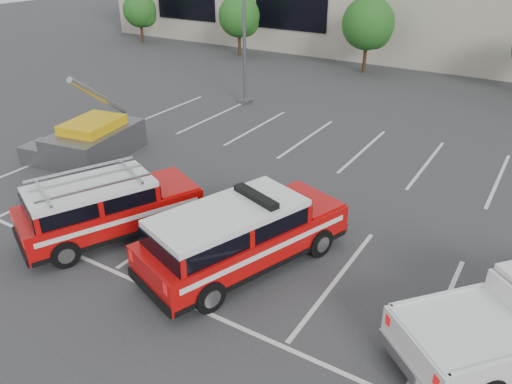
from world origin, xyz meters
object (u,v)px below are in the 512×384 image
tree_mid_left (369,25)px  utility_rig (91,140)px  tree_far_left (141,12)px  tree_left (240,18)px  fire_chief_suv (242,239)px  ladder_suv (107,211)px  light_pole_left (244,3)px

tree_mid_left → utility_rig: 20.23m
tree_far_left → utility_rig: (15.55, -19.60, -1.80)m
tree_far_left → tree_left: size_ratio=0.90×
fire_chief_suv → tree_left: bearing=142.7°
tree_mid_left → utility_rig: tree_mid_left is taller
fire_chief_suv → utility_rig: size_ratio=1.40×
tree_mid_left → ladder_suv: bearing=-88.2°
tree_left → utility_rig: tree_left is taller
fire_chief_suv → ladder_suv: 4.41m
fire_chief_suv → utility_rig: utility_rig is taller
tree_left → utility_rig: 20.48m
tree_far_left → tree_left: 10.00m
light_pole_left → tree_left: bearing=124.5°
light_pole_left → tree_mid_left: bearing=72.9°
tree_far_left → fire_chief_suv: size_ratio=0.63×
tree_far_left → ladder_suv: size_ratio=0.71×
tree_mid_left → light_pole_left: size_ratio=0.47×
tree_left → tree_mid_left: 10.00m
ladder_suv → tree_far_left: bearing=156.1°
tree_mid_left → light_pole_left: (-3.09, -10.05, 2.14)m
ladder_suv → utility_rig: size_ratio=1.25×
tree_left → fire_chief_suv: size_ratio=0.70×
tree_far_left → ladder_suv: 31.43m
fire_chief_suv → light_pole_left: bearing=141.9°
ladder_suv → fire_chief_suv: bearing=35.3°
light_pole_left → fire_chief_suv: bearing=-57.3°
tree_far_left → tree_left: tree_left is taller
tree_left → light_pole_left: size_ratio=0.43×
ladder_suv → utility_rig: (-5.18, 3.96, -0.12)m
light_pole_left → utility_rig: size_ratio=2.27×
ladder_suv → utility_rig: bearing=167.3°
tree_mid_left → ladder_suv: size_ratio=0.86×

